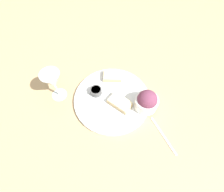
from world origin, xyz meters
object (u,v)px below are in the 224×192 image
object	(u,v)px
cheese_toast_far	(112,76)
cheese_toast_near	(120,103)
salad_bowl	(147,101)
wine_glass	(53,81)
fork	(163,135)
sauce_ramekin	(96,91)

from	to	relation	value
cheese_toast_far	cheese_toast_near	bearing A→B (deg)	142.52
salad_bowl	cheese_toast_far	distance (m)	0.20
cheese_toast_far	wine_glass	world-z (taller)	wine_glass
wine_glass	fork	bearing A→B (deg)	-162.63
cheese_toast_near	salad_bowl	bearing A→B (deg)	-142.64
cheese_toast_far	wine_glass	distance (m)	0.25
cheese_toast_far	fork	bearing A→B (deg)	166.83
wine_glass	cheese_toast_near	bearing A→B (deg)	-151.39
cheese_toast_near	fork	xyz separation A→B (m)	(-0.21, -0.01, -0.02)
sauce_ramekin	cheese_toast_near	size ratio (longest dim) A/B	0.50
wine_glass	sauce_ramekin	bearing A→B (deg)	-138.90
salad_bowl	wine_glass	xyz separation A→B (m)	(0.31, 0.19, 0.05)
wine_glass	salad_bowl	bearing A→B (deg)	-148.91
wine_glass	fork	world-z (taller)	wine_glass
sauce_ramekin	fork	xyz separation A→B (m)	(-0.32, -0.03, -0.03)
salad_bowl	wine_glass	size ratio (longest dim) A/B	0.63
salad_bowl	fork	distance (m)	0.14
salad_bowl	wine_glass	world-z (taller)	wine_glass
cheese_toast_near	cheese_toast_far	world-z (taller)	same
sauce_ramekin	wine_glass	xyz separation A→B (m)	(0.12, 0.11, 0.07)
salad_bowl	wine_glass	distance (m)	0.37
salad_bowl	cheese_toast_far	bearing A→B (deg)	-6.41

